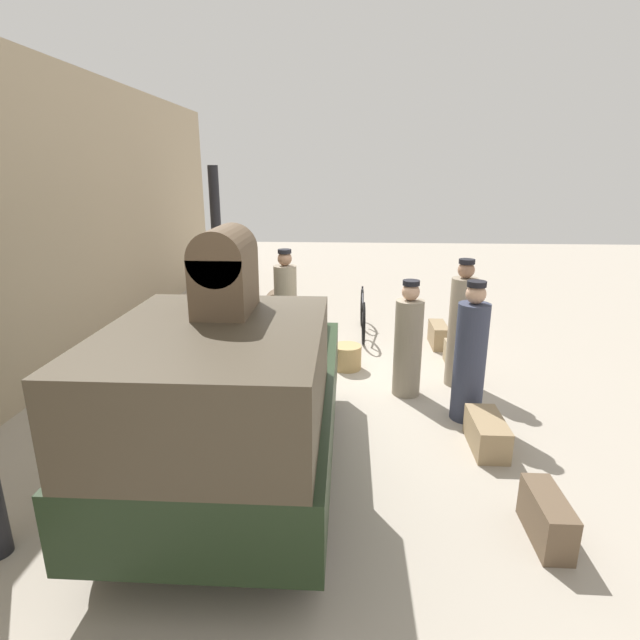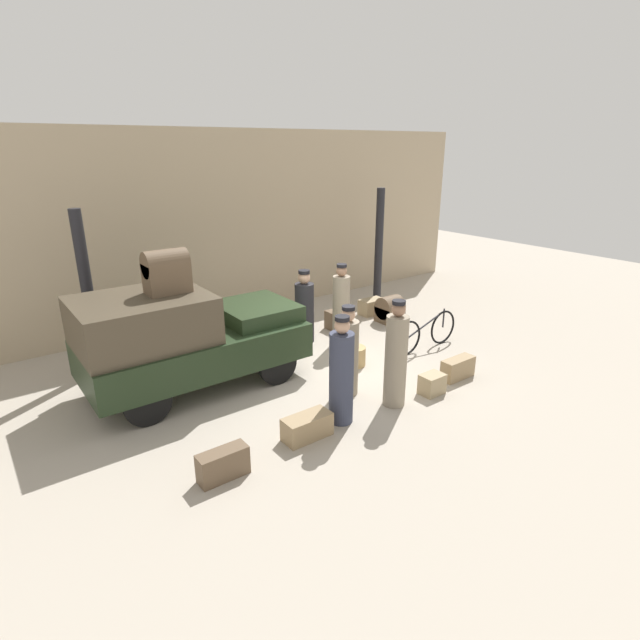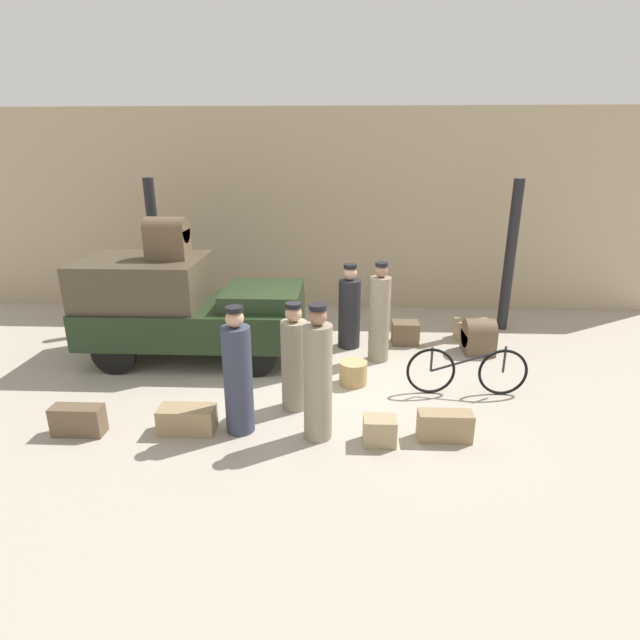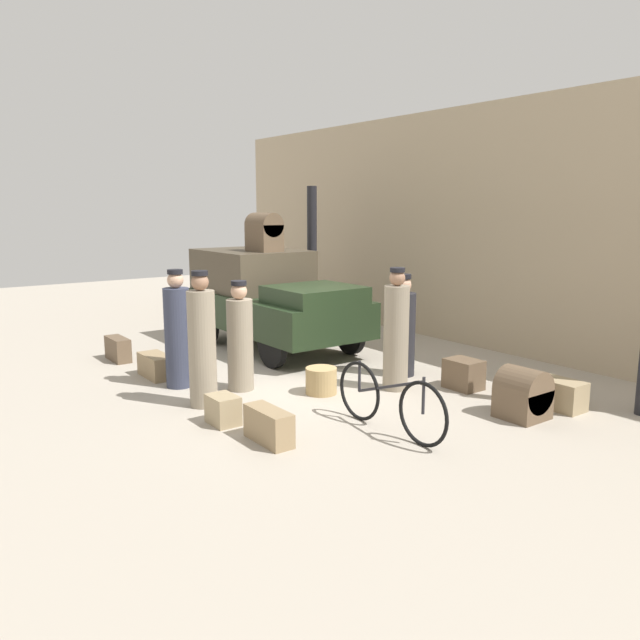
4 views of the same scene
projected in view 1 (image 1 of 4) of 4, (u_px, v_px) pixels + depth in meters
ground_plane at (333, 388)px, 7.11m from camera, size 30.00×30.00×0.00m
station_building_facade at (31, 227)px, 6.68m from camera, size 16.00×0.15×4.50m
canopy_pillar_right at (217, 241)px, 10.60m from camera, size 0.21×0.21×3.08m
truck at (236, 392)px, 4.69m from camera, size 3.81×1.83×1.81m
bicycle at (363, 314)px, 9.35m from camera, size 1.85×0.04×0.80m
wicker_basket at (347, 357)px, 7.76m from camera, size 0.45×0.45×0.38m
porter_standing_middle at (461, 328)px, 7.02m from camera, size 0.37×0.37×1.83m
porter_with_bicycle at (241, 323)px, 7.65m from camera, size 0.42×0.42×1.61m
porter_carrying_trunk at (286, 309)px, 8.08m from camera, size 0.37×0.37×1.79m
conductor_in_dark_uniform at (408, 344)px, 6.73m from camera, size 0.38×0.38×1.60m
porter_lifting_near_truck at (470, 358)px, 6.03m from camera, size 0.38×0.38×1.75m
trunk_wicker_pale at (547, 518)px, 4.15m from camera, size 0.67×0.25×0.41m
suitcase_tan_flat at (243, 312)px, 10.19m from camera, size 0.65×0.37×0.39m
suitcase_small_leather at (455, 353)px, 7.96m from camera, size 0.42×0.31×0.36m
suitcase_black_upright at (487, 433)px, 5.53m from camera, size 0.74×0.35×0.36m
trunk_umber_medium at (244, 332)px, 8.86m from camera, size 0.51×0.40×0.44m
trunk_large_brown at (438, 335)px, 8.78m from camera, size 0.70×0.26×0.39m
trunk_barrel_dark at (277, 308)px, 10.06m from camera, size 0.54×0.55×0.65m
trunk_on_truck_roof at (225, 269)px, 4.18m from camera, size 0.69×0.45×0.72m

